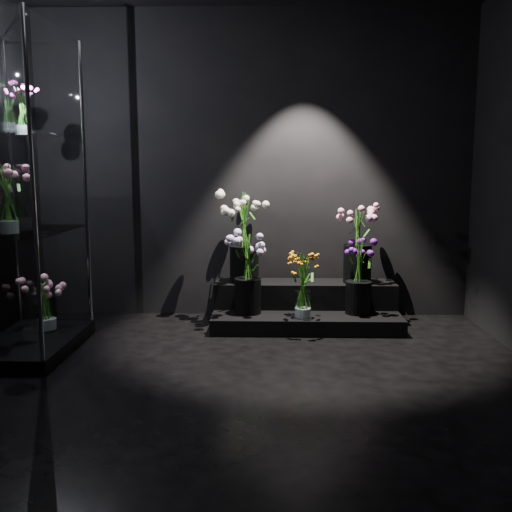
{
  "coord_description": "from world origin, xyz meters",
  "views": [
    {
      "loc": [
        0.16,
        -3.3,
        1.37
      ],
      "look_at": [
        0.04,
        1.2,
        0.68
      ],
      "focal_mm": 40.0,
      "sensor_mm": 36.0,
      "label": 1
    }
  ],
  "objects": [
    {
      "name": "display_case",
      "position": [
        -1.66,
        0.82,
        1.18
      ],
      "size": [
        0.65,
        1.08,
        2.37
      ],
      "color": "black",
      "rests_on": "floor"
    },
    {
      "name": "floor",
      "position": [
        0.0,
        0.0,
        0.0
      ],
      "size": [
        4.0,
        4.0,
        0.0
      ],
      "primitive_type": "plane",
      "color": "black",
      "rests_on": "ground"
    },
    {
      "name": "bouquet_orange_bells",
      "position": [
        0.43,
        1.37,
        0.42
      ],
      "size": [
        0.33,
        0.33,
        0.55
      ],
      "rotation": [
        0.0,
        0.0,
        0.43
      ],
      "color": "white",
      "rests_on": "display_riser"
    },
    {
      "name": "display_riser",
      "position": [
        0.47,
        1.68,
        0.15
      ],
      "size": [
        1.62,
        0.72,
        0.36
      ],
      "color": "black",
      "rests_on": "floor"
    },
    {
      "name": "bouquet_lilac",
      "position": [
        -0.03,
        1.51,
        0.54
      ],
      "size": [
        0.42,
        0.42,
        0.68
      ],
      "rotation": [
        0.0,
        0.0,
        -0.13
      ],
      "color": "black",
      "rests_on": "display_riser"
    },
    {
      "name": "bouquet_purple",
      "position": [
        0.92,
        1.52,
        0.51
      ],
      "size": [
        0.38,
        0.38,
        0.66
      ],
      "rotation": [
        0.0,
        0.0,
        -0.18
      ],
      "color": "black",
      "rests_on": "display_riser"
    },
    {
      "name": "bouquet_case_base_pink",
      "position": [
        -1.62,
        1.05,
        0.33
      ],
      "size": [
        0.45,
        0.45,
        0.41
      ],
      "rotation": [
        0.0,
        0.0,
        -0.42
      ],
      "color": "white",
      "rests_on": "display_case"
    },
    {
      "name": "wall_back",
      "position": [
        0.0,
        2.0,
        1.4
      ],
      "size": [
        4.0,
        0.0,
        4.0
      ],
      "primitive_type": "plane",
      "rotation": [
        1.57,
        0.0,
        0.0
      ],
      "color": "black",
      "rests_on": "floor"
    },
    {
      "name": "bouquet_cream_roses",
      "position": [
        -0.08,
        1.77,
        0.81
      ],
      "size": [
        0.49,
        0.49,
        0.79
      ],
      "rotation": [
        0.0,
        0.0,
        -0.35
      ],
      "color": "black",
      "rests_on": "display_riser"
    },
    {
      "name": "bouquet_case_magenta",
      "position": [
        -1.7,
        1.01,
        1.8
      ],
      "size": [
        0.24,
        0.24,
        0.35
      ],
      "rotation": [
        0.0,
        0.0,
        0.16
      ],
      "color": "white",
      "rests_on": "display_case"
    },
    {
      "name": "wall_front",
      "position": [
        0.0,
        -2.0,
        1.4
      ],
      "size": [
        4.0,
        0.0,
        4.0
      ],
      "primitive_type": "plane",
      "rotation": [
        -1.57,
        0.0,
        0.0
      ],
      "color": "black",
      "rests_on": "floor"
    },
    {
      "name": "bouquet_pink_roses",
      "position": [
        0.94,
        1.76,
        0.76
      ],
      "size": [
        0.49,
        0.49,
        0.69
      ],
      "rotation": [
        0.0,
        0.0,
        0.42
      ],
      "color": "black",
      "rests_on": "display_riser"
    },
    {
      "name": "bouquet_case_pink",
      "position": [
        -1.67,
        0.63,
        1.17
      ],
      "size": [
        0.34,
        0.34,
        0.47
      ],
      "rotation": [
        0.0,
        0.0,
        0.16
      ],
      "color": "white",
      "rests_on": "display_case"
    }
  ]
}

